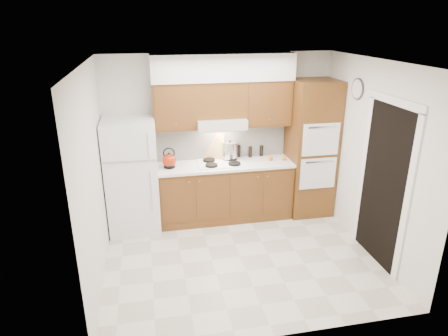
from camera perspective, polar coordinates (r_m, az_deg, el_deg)
name	(u,v)px	position (r m, az deg, el deg)	size (l,w,h in m)	color
floor	(240,257)	(5.62, 2.36, -12.56)	(3.60, 3.60, 0.00)	beige
ceiling	(244,62)	(4.73, 2.83, 14.85)	(3.60, 3.60, 0.00)	white
wall_back	(220,136)	(6.42, -0.64, 4.57)	(3.60, 0.02, 2.60)	silver
wall_left	(93,179)	(4.94, -18.16, -1.50)	(0.02, 3.00, 2.60)	silver
wall_right	(372,159)	(5.72, 20.37, 1.20)	(0.02, 3.00, 2.60)	silver
fridge	(132,176)	(6.12, -13.00, -1.14)	(0.75, 0.72, 1.72)	white
base_cabinets	(225,192)	(6.44, 0.11, -3.44)	(2.11, 0.60, 0.90)	brown
countertop	(225,165)	(6.26, 0.13, 0.46)	(2.13, 0.62, 0.04)	white
backsplash	(221,141)	(6.44, -0.39, 3.86)	(2.11, 0.03, 0.56)	white
oven_cabinet	(311,149)	(6.60, 12.30, 2.71)	(0.70, 0.65, 2.20)	brown
upper_cab_left	(174,106)	(6.04, -7.11, 8.76)	(0.63, 0.33, 0.70)	brown
upper_cab_right	(267,102)	(6.31, 6.11, 9.30)	(0.73, 0.33, 0.70)	brown
range_hood	(221,123)	(6.13, -0.48, 6.46)	(0.75, 0.45, 0.15)	silver
upper_cab_over_hood	(220,99)	(6.12, -0.60, 9.77)	(0.75, 0.33, 0.55)	brown
soffit	(223,67)	(6.04, -0.11, 14.20)	(2.13, 0.36, 0.40)	silver
cooktop	(222,163)	(6.26, -0.35, 0.72)	(0.74, 0.50, 0.01)	white
doorway	(383,186)	(5.52, 21.78, -2.44)	(0.02, 0.90, 2.10)	black
wall_clock	(358,89)	(5.97, 18.55, 10.66)	(0.30, 0.30, 0.02)	#3F3833
kettle	(169,161)	(6.09, -7.83, 1.07)	(0.21, 0.21, 0.21)	maroon
cutting_board	(214,147)	(6.40, -1.43, 3.02)	(0.33, 0.02, 0.44)	tan
stock_pot	(230,150)	(6.39, 0.83, 2.57)	(0.25, 0.25, 0.26)	#BDBDC2
condiment_a	(239,151)	(6.50, 2.12, 2.40)	(0.06, 0.06, 0.21)	black
condiment_b	(250,152)	(6.53, 3.78, 2.32)	(0.06, 0.06, 0.18)	black
condiment_c	(261,151)	(6.62, 5.36, 2.48)	(0.06, 0.06, 0.17)	black
orange_near	(284,158)	(6.45, 8.54, 1.40)	(0.07, 0.07, 0.07)	orange
orange_far	(270,158)	(6.42, 6.65, 1.39)	(0.07, 0.07, 0.07)	orange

